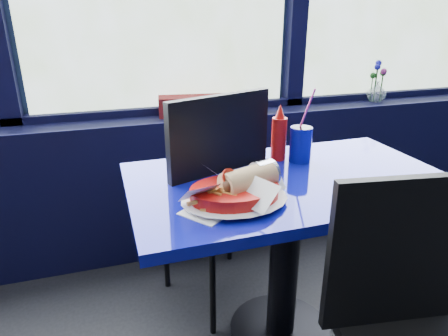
# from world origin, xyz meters

# --- Properties ---
(window_sill) EXTENTS (5.00, 0.26, 0.80)m
(window_sill) POSITION_xyz_m (0.00, 2.87, 0.40)
(window_sill) COLOR black
(window_sill) RESTS_ON ground
(near_table) EXTENTS (1.20, 0.70, 0.75)m
(near_table) POSITION_xyz_m (0.30, 2.00, 0.57)
(near_table) COLOR black
(near_table) RESTS_ON ground
(chair_near_front) EXTENTS (0.48, 0.49, 0.94)m
(chair_near_front) POSITION_xyz_m (0.41, 1.40, 0.54)
(chair_near_front) COLOR black
(chair_near_front) RESTS_ON ground
(chair_near_back) EXTENTS (0.60, 0.61, 1.05)m
(chair_near_back) POSITION_xyz_m (0.11, 2.27, 0.60)
(chair_near_back) COLOR black
(chair_near_back) RESTS_ON ground
(planter_box) EXTENTS (0.54, 0.21, 0.10)m
(planter_box) POSITION_xyz_m (0.21, 2.85, 0.85)
(planter_box) COLOR maroon
(planter_box) RESTS_ON window_sill
(flower_vase) EXTENTS (0.14, 0.14, 0.25)m
(flower_vase) POSITION_xyz_m (1.32, 2.86, 0.88)
(flower_vase) COLOR silver
(flower_vase) RESTS_ON window_sill
(food_basket) EXTENTS (0.33, 0.33, 0.11)m
(food_basket) POSITION_xyz_m (0.04, 1.87, 0.79)
(food_basket) COLOR red
(food_basket) RESTS_ON near_table
(ketchup_bottle) EXTENTS (0.06, 0.06, 0.23)m
(ketchup_bottle) POSITION_xyz_m (0.34, 2.20, 0.85)
(ketchup_bottle) COLOR red
(ketchup_bottle) RESTS_ON near_table
(soda_cup) EXTENTS (0.09, 0.09, 0.31)m
(soda_cup) POSITION_xyz_m (0.42, 2.15, 0.83)
(soda_cup) COLOR #0C1089
(soda_cup) RESTS_ON near_table
(napkin) EXTENTS (0.19, 0.19, 0.00)m
(napkin) POSITION_xyz_m (-0.07, 1.83, 0.75)
(napkin) COLOR white
(napkin) RESTS_ON near_table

